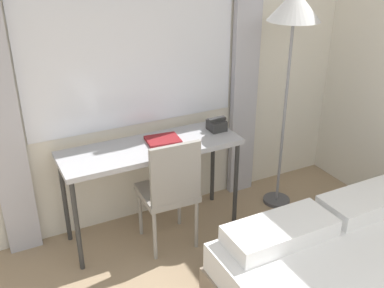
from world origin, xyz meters
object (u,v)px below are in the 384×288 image
(desk, at_px, (151,154))
(standing_lamp, at_px, (294,17))
(desk_chair, at_px, (170,188))
(telephone, at_px, (217,125))
(book, at_px, (163,140))

(desk, xyz_separation_m, standing_lamp, (1.17, -0.11, 0.95))
(desk, xyz_separation_m, desk_chair, (0.04, -0.25, -0.19))
(standing_lamp, bearing_deg, desk_chair, -172.96)
(desk, bearing_deg, standing_lamp, -5.26)
(desk, height_order, standing_lamp, standing_lamp)
(telephone, distance_m, book, 0.48)
(desk_chair, xyz_separation_m, standing_lamp, (1.12, 0.14, 1.14))
(desk_chair, height_order, book, desk_chair)
(desk_chair, bearing_deg, telephone, 29.17)
(standing_lamp, height_order, book, standing_lamp)
(standing_lamp, relative_size, telephone, 12.49)
(book, bearing_deg, desk, -166.66)
(standing_lamp, relative_size, book, 6.82)
(standing_lamp, xyz_separation_m, telephone, (-0.58, 0.14, -0.83))
(telephone, bearing_deg, standing_lamp, -13.28)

